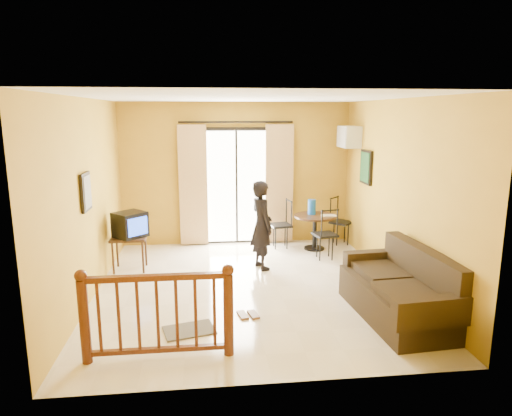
{
  "coord_description": "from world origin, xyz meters",
  "views": [
    {
      "loc": [
        -0.62,
        -6.47,
        2.6
      ],
      "look_at": [
        0.14,
        0.2,
        1.19
      ],
      "focal_mm": 32.0,
      "sensor_mm": 36.0,
      "label": 1
    }
  ],
  "objects": [
    {
      "name": "ground",
      "position": [
        0.0,
        0.0,
        0.0
      ],
      "size": [
        5.0,
        5.0,
        0.0
      ],
      "primitive_type": "plane",
      "color": "beige",
      "rests_on": "ground"
    },
    {
      "name": "room_shell",
      "position": [
        0.0,
        0.0,
        1.7
      ],
      "size": [
        5.0,
        5.0,
        5.0
      ],
      "color": "white",
      "rests_on": "ground"
    },
    {
      "name": "balcony_door",
      "position": [
        0.0,
        2.43,
        1.19
      ],
      "size": [
        2.25,
        0.14,
        2.46
      ],
      "color": "black",
      "rests_on": "ground"
    },
    {
      "name": "tv_table",
      "position": [
        -1.9,
        1.04,
        0.5
      ],
      "size": [
        0.57,
        0.48,
        0.57
      ],
      "color": "black",
      "rests_on": "ground"
    },
    {
      "name": "television",
      "position": [
        -1.87,
        1.03,
        0.78
      ],
      "size": [
        0.62,
        0.62,
        0.42
      ],
      "rotation": [
        0.0,
        0.0,
        0.77
      ],
      "color": "black",
      "rests_on": "tv_table"
    },
    {
      "name": "picture_left",
      "position": [
        -2.22,
        -0.2,
        1.55
      ],
      "size": [
        0.05,
        0.42,
        0.52
      ],
      "color": "black",
      "rests_on": "room_shell"
    },
    {
      "name": "dining_table",
      "position": [
        1.46,
        1.85,
        0.53
      ],
      "size": [
        0.8,
        0.8,
        0.67
      ],
      "color": "black",
      "rests_on": "ground"
    },
    {
      "name": "water_jug",
      "position": [
        1.42,
        1.95,
        0.82
      ],
      "size": [
        0.15,
        0.15,
        0.29
      ],
      "primitive_type": "cylinder",
      "color": "#124BAC",
      "rests_on": "dining_table"
    },
    {
      "name": "serving_tray",
      "position": [
        1.7,
        1.75,
        0.68
      ],
      "size": [
        0.3,
        0.21,
        0.02
      ],
      "primitive_type": "cube",
      "rotation": [
        0.0,
        0.0,
        -0.1
      ],
      "color": "beige",
      "rests_on": "dining_table"
    },
    {
      "name": "dining_chairs",
      "position": [
        1.46,
        1.8,
        0.0
      ],
      "size": [
        1.76,
        1.4,
        0.95
      ],
      "color": "black",
      "rests_on": "ground"
    },
    {
      "name": "air_conditioner",
      "position": [
        2.09,
        1.95,
        2.15
      ],
      "size": [
        0.31,
        0.6,
        0.4
      ],
      "color": "silver",
      "rests_on": "room_shell"
    },
    {
      "name": "botanical_print",
      "position": [
        2.22,
        1.3,
        1.65
      ],
      "size": [
        0.05,
        0.5,
        0.6
      ],
      "color": "black",
      "rests_on": "room_shell"
    },
    {
      "name": "coffee_table",
      "position": [
        1.85,
        -0.13,
        0.25
      ],
      "size": [
        0.46,
        0.84,
        0.37
      ],
      "color": "black",
      "rests_on": "ground"
    },
    {
      "name": "bowl",
      "position": [
        1.85,
        -0.07,
        0.41
      ],
      "size": [
        0.23,
        0.23,
        0.07
      ],
      "primitive_type": "imported",
      "rotation": [
        0.0,
        0.0,
        -0.12
      ],
      "color": "brown",
      "rests_on": "coffee_table"
    },
    {
      "name": "sofa",
      "position": [
        1.86,
        -1.22,
        0.34
      ],
      "size": [
        1.02,
        1.97,
        0.91
      ],
      "rotation": [
        0.0,
        0.0,
        0.08
      ],
      "color": "black",
      "rests_on": "ground"
    },
    {
      "name": "standing_person",
      "position": [
        0.31,
        0.88,
        0.75
      ],
      "size": [
        0.51,
        0.63,
        1.5
      ],
      "primitive_type": "imported",
      "rotation": [
        0.0,
        0.0,
        1.87
      ],
      "color": "black",
      "rests_on": "ground"
    },
    {
      "name": "stair_balustrade",
      "position": [
        -1.15,
        -1.9,
        0.56
      ],
      "size": [
        1.63,
        0.13,
        1.04
      ],
      "color": "#471E0F",
      "rests_on": "ground"
    },
    {
      "name": "doormat",
      "position": [
        -0.85,
        -1.3,
        0.01
      ],
      "size": [
        0.68,
        0.54,
        0.02
      ],
      "primitive_type": "cube",
      "rotation": [
        0.0,
        0.0,
        0.25
      ],
      "color": "#4E4A3F",
      "rests_on": "ground"
    },
    {
      "name": "sandals",
      "position": [
        -0.1,
        -0.97,
        0.01
      ],
      "size": [
        0.29,
        0.27,
        0.03
      ],
      "color": "brown",
      "rests_on": "ground"
    }
  ]
}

